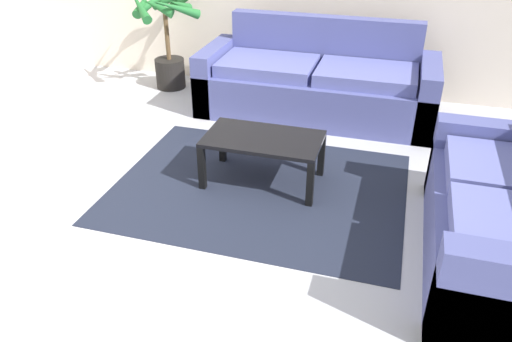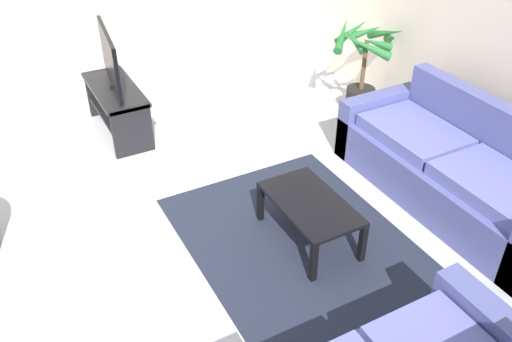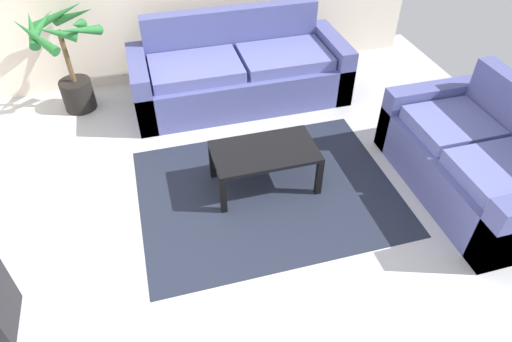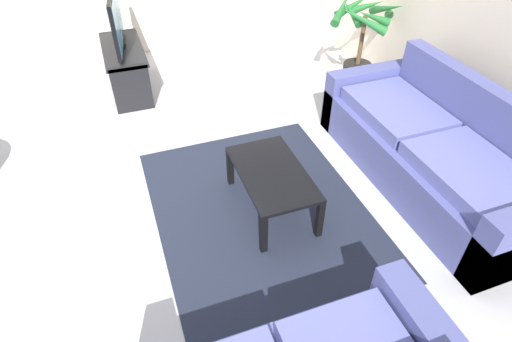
{
  "view_description": "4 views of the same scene",
  "coord_description": "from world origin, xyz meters",
  "px_view_note": "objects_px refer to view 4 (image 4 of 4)",
  "views": [
    {
      "loc": [
        1.49,
        -2.45,
        2.06
      ],
      "look_at": [
        0.68,
        0.3,
        0.4
      ],
      "focal_mm": 35.29,
      "sensor_mm": 36.0,
      "label": 1
    },
    {
      "loc": [
        3.41,
        -1.19,
        3.03
      ],
      "look_at": [
        0.17,
        0.55,
        0.53
      ],
      "focal_mm": 38.03,
      "sensor_mm": 36.0,
      "label": 2
    },
    {
      "loc": [
        -0.29,
        -2.01,
        2.75
      ],
      "look_at": [
        0.38,
        0.41,
        0.55
      ],
      "focal_mm": 31.79,
      "sensor_mm": 36.0,
      "label": 3
    },
    {
      "loc": [
        2.93,
        -0.17,
        2.5
      ],
      "look_at": [
        0.65,
        0.67,
        0.5
      ],
      "focal_mm": 29.48,
      "sensor_mm": 36.0,
      "label": 4
    }
  ],
  "objects_px": {
    "couch_main": "(433,152)",
    "potted_palm": "(361,45)",
    "tv_stand": "(125,63)",
    "tv": "(116,19)",
    "coffee_table": "(272,177)"
  },
  "relations": [
    {
      "from": "tv",
      "to": "coffee_table",
      "type": "xyz_separation_m",
      "value": [
        2.51,
        0.86,
        -0.53
      ]
    },
    {
      "from": "couch_main",
      "to": "tv",
      "type": "height_order",
      "value": "tv"
    },
    {
      "from": "tv_stand",
      "to": "coffee_table",
      "type": "bearing_deg",
      "value": 18.95
    },
    {
      "from": "coffee_table",
      "to": "potted_palm",
      "type": "relative_size",
      "value": 0.81
    },
    {
      "from": "tv_stand",
      "to": "tv",
      "type": "xyz_separation_m",
      "value": [
        0.0,
        0.0,
        0.51
      ]
    },
    {
      "from": "couch_main",
      "to": "potted_palm",
      "type": "height_order",
      "value": "potted_palm"
    },
    {
      "from": "couch_main",
      "to": "potted_palm",
      "type": "relative_size",
      "value": 2.11
    },
    {
      "from": "couch_main",
      "to": "tv_stand",
      "type": "relative_size",
      "value": 2.08
    },
    {
      "from": "tv_stand",
      "to": "coffee_table",
      "type": "relative_size",
      "value": 1.25
    },
    {
      "from": "tv",
      "to": "coffee_table",
      "type": "distance_m",
      "value": 2.7
    },
    {
      "from": "tv_stand",
      "to": "potted_palm",
      "type": "relative_size",
      "value": 1.02
    },
    {
      "from": "tv_stand",
      "to": "tv",
      "type": "relative_size",
      "value": 1.07
    },
    {
      "from": "coffee_table",
      "to": "tv",
      "type": "bearing_deg",
      "value": -161.12
    },
    {
      "from": "tv_stand",
      "to": "coffee_table",
      "type": "height_order",
      "value": "tv_stand"
    },
    {
      "from": "tv_stand",
      "to": "potted_palm",
      "type": "xyz_separation_m",
      "value": [
        0.92,
        2.58,
        0.21
      ]
    }
  ]
}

